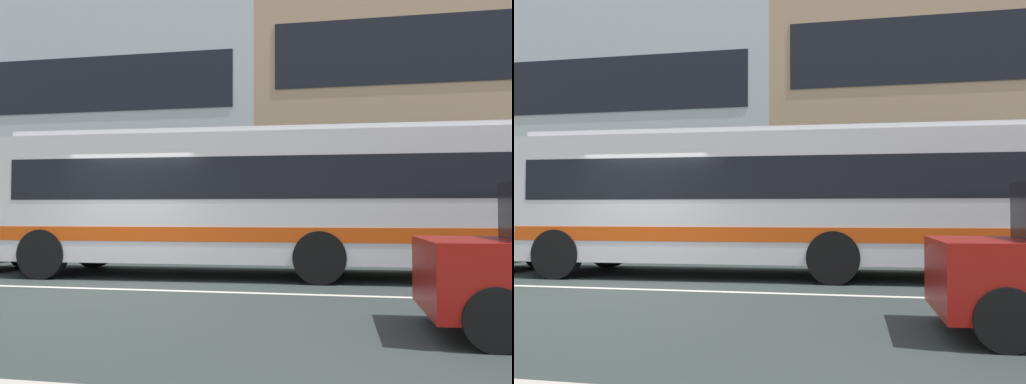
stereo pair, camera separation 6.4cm
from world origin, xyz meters
The scene contains 6 objects.
ground_plane centered at (0.00, 0.00, 0.00)m, with size 160.00×160.00×0.00m, color #2F3937.
lane_centre_line centered at (0.00, 0.00, 0.00)m, with size 60.00×0.16×0.01m, color silver.
hedge_row_far centered at (-2.29, 6.24, 0.35)m, with size 21.56×1.10×0.70m, color #31522D.
apartment_block_left centered at (-9.81, 16.14, 5.59)m, with size 20.49×9.74×11.19m.
apartment_block_right centered at (10.70, 16.14, 6.21)m, with size 20.53×9.74×12.42m.
transit_bus centered at (2.90, 2.45, 1.67)m, with size 11.79×3.02×3.02m.
Camera 2 is at (4.52, -9.03, 1.36)m, focal length 38.64 mm.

